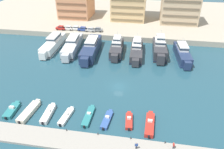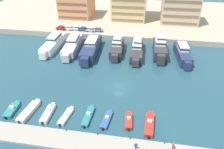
# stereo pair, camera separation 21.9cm
# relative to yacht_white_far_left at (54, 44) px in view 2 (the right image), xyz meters

# --- Properties ---
(ground_plane) EXTENTS (400.00, 400.00, 0.00)m
(ground_plane) POSITION_rel_yacht_white_far_left_xyz_m (28.37, -21.83, -1.96)
(ground_plane) COLOR #234C5B
(quay_promenade) EXTENTS (180.00, 70.00, 2.22)m
(quay_promenade) POSITION_rel_yacht_white_far_left_xyz_m (28.37, 46.28, -0.85)
(quay_promenade) COLOR #ADA38E
(quay_promenade) RESTS_ON ground
(pier_dock) EXTENTS (120.00, 5.01, 0.54)m
(pier_dock) POSITION_rel_yacht_white_far_left_xyz_m (28.37, -43.40, -1.69)
(pier_dock) COLOR #9E998E
(pier_dock) RESTS_ON ground
(yacht_white_far_left) EXTENTS (4.71, 20.78, 6.68)m
(yacht_white_far_left) POSITION_rel_yacht_white_far_left_xyz_m (0.00, 0.00, 0.00)
(yacht_white_far_left) COLOR white
(yacht_white_far_left) RESTS_ON ground
(yacht_silver_left) EXTENTS (6.37, 22.39, 6.38)m
(yacht_silver_left) POSITION_rel_yacht_white_far_left_xyz_m (7.63, 0.09, -0.08)
(yacht_silver_left) COLOR silver
(yacht_silver_left) RESTS_ON ground
(yacht_navy_mid_left) EXTENTS (5.84, 22.79, 6.69)m
(yacht_navy_mid_left) POSITION_rel_yacht_white_far_left_xyz_m (15.30, -1.79, 0.08)
(yacht_navy_mid_left) COLOR navy
(yacht_navy_mid_left) RESTS_ON ground
(yacht_charcoal_center_left) EXTENTS (4.90, 16.82, 7.52)m
(yacht_charcoal_center_left) POSITION_rel_yacht_white_far_left_xyz_m (24.54, 0.24, 0.11)
(yacht_charcoal_center_left) COLOR #333338
(yacht_charcoal_center_left) RESTS_ON ground
(yacht_charcoal_center) EXTENTS (4.68, 19.89, 7.30)m
(yacht_charcoal_center) POSITION_rel_yacht_white_far_left_xyz_m (31.85, -0.07, 0.01)
(yacht_charcoal_center) COLOR #333338
(yacht_charcoal_center) RESTS_ON ground
(yacht_charcoal_center_right) EXTENTS (4.98, 17.28, 8.68)m
(yacht_charcoal_center_right) POSITION_rel_yacht_white_far_left_xyz_m (39.97, 1.01, 0.59)
(yacht_charcoal_center_right) COLOR #333338
(yacht_charcoal_center_right) RESTS_ON ground
(yacht_navy_mid_right) EXTENTS (5.21, 18.21, 6.58)m
(yacht_navy_mid_right) POSITION_rel_yacht_white_far_left_xyz_m (47.82, -0.61, -0.03)
(yacht_navy_mid_right) COLOR navy
(yacht_navy_mid_right) RESTS_ON ground
(motorboat_teal_far_left) EXTENTS (2.41, 6.44, 1.42)m
(motorboat_teal_far_left) POSITION_rel_yacht_white_far_left_xyz_m (4.53, -36.71, -1.52)
(motorboat_teal_far_left) COLOR teal
(motorboat_teal_far_left) RESTS_ON ground
(motorboat_cream_left) EXTENTS (2.61, 8.59, 1.04)m
(motorboat_cream_left) POSITION_rel_yacht_white_far_left_xyz_m (8.93, -36.54, -1.44)
(motorboat_cream_left) COLOR beige
(motorboat_cream_left) RESTS_ON ground
(motorboat_white_mid_left) EXTENTS (1.93, 7.21, 1.34)m
(motorboat_white_mid_left) POSITION_rel_yacht_white_far_left_xyz_m (13.70, -36.54, -1.47)
(motorboat_white_mid_left) COLOR white
(motorboat_white_mid_left) RESTS_ON ground
(motorboat_white_center_left) EXTENTS (2.20, 6.61, 1.15)m
(motorboat_white_center_left) POSITION_rel_yacht_white_far_left_xyz_m (18.15, -36.62, -1.57)
(motorboat_white_center_left) COLOR white
(motorboat_white_center_left) RESTS_ON ground
(motorboat_teal_center) EXTENTS (1.73, 7.66, 1.16)m
(motorboat_teal_center) POSITION_rel_yacht_white_far_left_xyz_m (23.25, -35.73, -1.57)
(motorboat_teal_center) COLOR teal
(motorboat_teal_center) RESTS_ON ground
(motorboat_blue_center_right) EXTENTS (2.11, 6.71, 1.14)m
(motorboat_blue_center_right) POSITION_rel_yacht_white_far_left_xyz_m (27.68, -36.12, -1.58)
(motorboat_blue_center_right) COLOR #33569E
(motorboat_blue_center_right) RESTS_ON ground
(motorboat_red_mid_right) EXTENTS (1.92, 5.85, 1.37)m
(motorboat_red_mid_right) POSITION_rel_yacht_white_far_left_xyz_m (32.66, -35.76, -1.52)
(motorboat_red_mid_right) COLOR red
(motorboat_red_mid_right) RESTS_ON ground
(motorboat_red_right) EXTENTS (2.14, 8.08, 1.49)m
(motorboat_red_right) POSITION_rel_yacht_white_far_left_xyz_m (37.30, -36.18, -1.45)
(motorboat_red_right) COLOR red
(motorboat_red_right) RESTS_ON ground
(car_red_far_left) EXTENTS (4.20, 2.12, 1.80)m
(car_red_far_left) POSITION_rel_yacht_white_far_left_xyz_m (-2.45, 14.72, 1.23)
(car_red_far_left) COLOR red
(car_red_far_left) RESTS_ON quay_promenade
(car_white_left) EXTENTS (4.11, 1.94, 1.80)m
(car_white_left) POSITION_rel_yacht_white_far_left_xyz_m (0.85, 15.10, 1.23)
(car_white_left) COLOR white
(car_white_left) RESTS_ON quay_promenade
(car_white_mid_left) EXTENTS (4.20, 2.13, 1.80)m
(car_white_mid_left) POSITION_rel_yacht_white_far_left_xyz_m (4.14, 15.52, 1.23)
(car_white_mid_left) COLOR white
(car_white_mid_left) RESTS_ON quay_promenade
(car_blue_center_left) EXTENTS (4.15, 2.02, 1.80)m
(car_blue_center_left) POSITION_rel_yacht_white_far_left_xyz_m (7.55, 14.93, 1.23)
(car_blue_center_left) COLOR #28428E
(car_blue_center_left) RESTS_ON quay_promenade
(car_silver_center) EXTENTS (4.12, 1.96, 1.80)m
(car_silver_center) POSITION_rel_yacht_white_far_left_xyz_m (10.99, 14.62, 1.23)
(car_silver_center) COLOR #B7BCC1
(car_silver_center) RESTS_ON quay_promenade
(car_grey_center_right) EXTENTS (4.18, 2.09, 1.80)m
(car_grey_center_right) POSITION_rel_yacht_white_far_left_xyz_m (14.07, 15.23, 1.23)
(car_grey_center_right) COLOR slate
(car_grey_center_right) RESTS_ON quay_promenade
(apartment_block_far_left) EXTENTS (15.66, 16.15, 18.30)m
(apartment_block_far_left) POSITION_rel_yacht_white_far_left_xyz_m (-1.64, 36.22, 8.46)
(apartment_block_far_left) COLOR tan
(apartment_block_far_left) RESTS_ON quay_promenade
(apartment_block_mid_left) EXTENTS (17.12, 12.48, 18.21)m
(apartment_block_mid_left) POSITION_rel_yacht_white_far_left_xyz_m (49.02, 33.94, 8.43)
(apartment_block_mid_left) COLOR #C6AD89
(apartment_block_mid_left) RESTS_ON quay_promenade
(pedestrian_near_edge) EXTENTS (0.30, 0.62, 1.63)m
(pedestrian_near_edge) POSITION_rel_yacht_white_far_left_xyz_m (41.87, -42.18, -0.45)
(pedestrian_near_edge) COLOR #282D3D
(pedestrian_near_edge) RESTS_ON pier_dock
(pedestrian_mid_deck) EXTENTS (0.63, 0.29, 1.63)m
(pedestrian_mid_deck) POSITION_rel_yacht_white_far_left_xyz_m (34.81, -43.46, -0.45)
(pedestrian_mid_deck) COLOR #282D3D
(pedestrian_mid_deck) RESTS_ON pier_dock
(bollard_west) EXTENTS (0.20, 0.20, 0.61)m
(bollard_west) POSITION_rel_yacht_white_far_left_xyz_m (19.85, -41.15, -1.09)
(bollard_west) COLOR #2D2D33
(bollard_west) RESTS_ON pier_dock
(bollard_west_mid) EXTENTS (0.20, 0.20, 0.61)m
(bollard_west_mid) POSITION_rel_yacht_white_far_left_xyz_m (26.69, -41.15, -1.09)
(bollard_west_mid) COLOR #2D2D33
(bollard_west_mid) RESTS_ON pier_dock
(bollard_east_mid) EXTENTS (0.20, 0.20, 0.61)m
(bollard_east_mid) POSITION_rel_yacht_white_far_left_xyz_m (33.54, -41.15, -1.09)
(bollard_east_mid) COLOR #2D2D33
(bollard_east_mid) RESTS_ON pier_dock
(bollard_east) EXTENTS (0.20, 0.20, 0.61)m
(bollard_east) POSITION_rel_yacht_white_far_left_xyz_m (40.38, -41.15, -1.09)
(bollard_east) COLOR #2D2D33
(bollard_east) RESTS_ON pier_dock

